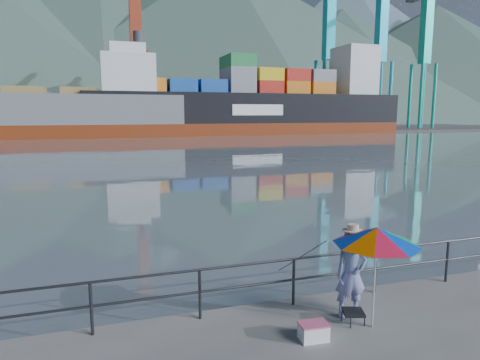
# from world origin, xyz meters

# --- Properties ---
(harbor_water) EXTENTS (500.00, 280.00, 0.00)m
(harbor_water) POSITION_xyz_m (0.00, 130.00, 0.00)
(harbor_water) COLOR slate
(harbor_water) RESTS_ON ground
(far_dock) EXTENTS (200.00, 40.00, 0.40)m
(far_dock) POSITION_xyz_m (10.00, 93.00, 0.00)
(far_dock) COLOR #514F4C
(far_dock) RESTS_ON ground
(guardrail) EXTENTS (22.00, 0.06, 1.03)m
(guardrail) POSITION_xyz_m (0.00, 1.70, 0.52)
(guardrail) COLOR #2D3033
(guardrail) RESTS_ON ground
(mountains) EXTENTS (600.00, 332.80, 80.00)m
(mountains) POSITION_xyz_m (38.82, 207.75, 35.55)
(mountains) COLOR #385147
(mountains) RESTS_ON ground
(port_cranes) EXTENTS (116.00, 28.00, 38.40)m
(port_cranes) POSITION_xyz_m (31.00, 84.00, 16.00)
(port_cranes) COLOR #BB3828
(port_cranes) RESTS_ON ground
(container_stacks) EXTENTS (58.00, 8.40, 7.80)m
(container_stacks) POSITION_xyz_m (32.85, 93.84, 2.56)
(container_stacks) COLOR #194CA5
(container_stacks) RESTS_ON ground
(fisherman) EXTENTS (0.69, 0.51, 1.73)m
(fisherman) POSITION_xyz_m (1.85, 0.89, 0.86)
(fisherman) COLOR #2E3697
(fisherman) RESTS_ON ground
(beach_umbrella) EXTENTS (1.77, 1.77, 1.94)m
(beach_umbrella) POSITION_xyz_m (2.01, 0.36, 1.77)
(beach_umbrella) COLOR white
(beach_umbrella) RESTS_ON ground
(folding_stool) EXTENTS (0.49, 0.49, 0.25)m
(folding_stool) POSITION_xyz_m (1.74, 0.60, 0.13)
(folding_stool) COLOR black
(folding_stool) RESTS_ON ground
(cooler_bag) EXTENTS (0.51, 0.36, 0.28)m
(cooler_bag) POSITION_xyz_m (0.74, 0.30, 0.14)
(cooler_bag) COLOR white
(cooler_bag) RESTS_ON ground
(fishing_rod) EXTENTS (0.30, 1.69, 1.21)m
(fishing_rod) POSITION_xyz_m (1.31, 2.03, 0.00)
(fishing_rod) COLOR black
(fishing_rod) RESTS_ON ground
(bulk_carrier) EXTENTS (50.05, 8.66, 14.50)m
(bulk_carrier) POSITION_xyz_m (-11.56, 73.21, 4.15)
(bulk_carrier) COLOR maroon
(bulk_carrier) RESTS_ON ground
(container_ship) EXTENTS (61.93, 10.32, 18.10)m
(container_ship) POSITION_xyz_m (27.16, 74.62, 5.82)
(container_ship) COLOR maroon
(container_ship) RESTS_ON ground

